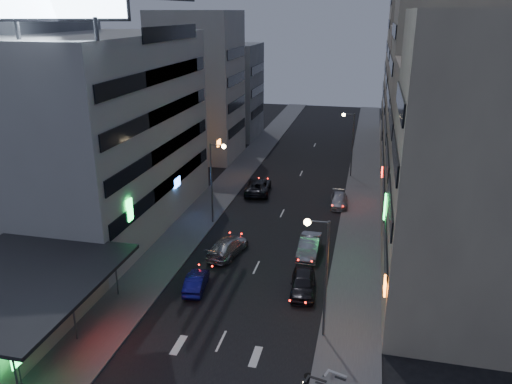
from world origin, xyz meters
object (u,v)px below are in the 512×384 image
(parked_car_right_near, at_px, (303,283))
(parked_car_right_mid, at_px, (309,246))
(road_car_silver, at_px, (228,247))
(scooter_black_b, at_px, (328,373))
(parked_car_right_far, at_px, (339,200))
(road_car_blue, at_px, (196,282))
(scooter_silver_b, at_px, (349,368))
(parked_car_left, at_px, (258,186))

(parked_car_right_near, distance_m, parked_car_right_mid, 6.27)
(road_car_silver, relative_size, scooter_black_b, 2.97)
(parked_car_right_far, bearing_deg, scooter_black_b, -91.23)
(road_car_blue, bearing_deg, parked_car_right_near, -177.67)
(scooter_silver_b, bearing_deg, parked_car_right_mid, 33.06)
(parked_car_right_mid, distance_m, parked_car_right_far, 12.36)
(road_car_blue, bearing_deg, scooter_silver_b, 140.65)
(parked_car_left, xyz_separation_m, scooter_black_b, (10.85, -29.87, -0.15))
(parked_car_left, relative_size, scooter_black_b, 3.32)
(parked_car_right_far, relative_size, road_car_silver, 0.85)
(road_car_blue, height_order, scooter_black_b, road_car_blue)
(parked_car_right_near, relative_size, parked_car_right_far, 1.02)
(road_car_blue, relative_size, scooter_silver_b, 2.16)
(parked_car_right_mid, height_order, road_car_blue, parked_car_right_mid)
(parked_car_right_near, bearing_deg, scooter_black_b, -79.52)
(parked_car_right_mid, relative_size, scooter_black_b, 2.78)
(parked_car_right_near, bearing_deg, parked_car_right_mid, 87.09)
(parked_car_right_near, height_order, parked_car_left, parked_car_left)
(parked_car_right_near, height_order, parked_car_right_mid, parked_car_right_mid)
(parked_car_right_far, distance_m, scooter_black_b, 27.84)
(parked_car_left, bearing_deg, parked_car_right_near, 105.36)
(parked_car_left, xyz_separation_m, parked_car_right_far, (9.46, -2.07, -0.17))
(parked_car_right_near, distance_m, road_car_silver, 8.59)
(road_car_blue, xyz_separation_m, scooter_black_b, (10.65, -7.91, 0.01))
(parked_car_right_near, bearing_deg, parked_car_right_far, 79.97)
(scooter_black_b, relative_size, scooter_silver_b, 0.96)
(parked_car_right_near, xyz_separation_m, scooter_black_b, (2.74, -9.30, -0.12))
(scooter_black_b, bearing_deg, parked_car_right_near, 29.16)
(parked_car_right_mid, height_order, parked_car_left, parked_car_left)
(parked_car_right_near, bearing_deg, road_car_blue, -175.94)
(parked_car_right_mid, distance_m, scooter_silver_b, 15.48)
(parked_car_left, relative_size, scooter_silver_b, 3.20)
(parked_car_right_mid, relative_size, parked_car_right_far, 1.10)
(parked_car_right_near, xyz_separation_m, parked_car_left, (-8.12, 20.57, 0.04))
(parked_car_right_far, height_order, road_car_silver, road_car_silver)
(parked_car_right_far, bearing_deg, scooter_silver_b, -88.86)
(parked_car_left, bearing_deg, scooter_silver_b, 106.06)
(parked_car_right_mid, distance_m, scooter_black_b, 15.86)
(parked_car_right_near, distance_m, road_car_blue, 8.04)
(parked_car_right_mid, height_order, scooter_black_b, parked_car_right_mid)
(parked_car_right_far, bearing_deg, parked_car_left, 163.56)
(road_car_blue, xyz_separation_m, scooter_silver_b, (11.75, -7.26, 0.03))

